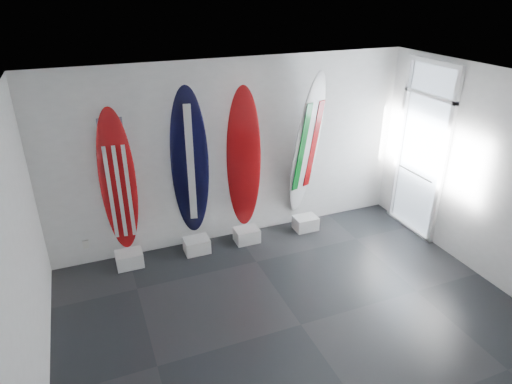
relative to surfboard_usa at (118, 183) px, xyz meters
name	(u,v)px	position (x,y,z in m)	size (l,w,h in m)	color
floor	(301,325)	(1.86, -2.28, -1.37)	(6.00, 6.00, 0.00)	black
ceiling	(314,93)	(1.86, -2.28, 1.63)	(6.00, 6.00, 0.00)	white
wall_back	(234,153)	(1.86, 0.22, 0.13)	(6.00, 6.00, 0.00)	silver
wall_left	(17,283)	(-1.14, -2.28, 0.13)	(5.00, 5.00, 0.00)	silver
wall_right	(501,183)	(4.86, -2.28, 0.13)	(5.00, 5.00, 0.00)	silver
display_block_usa	(130,259)	(0.00, -0.10, -1.25)	(0.40, 0.30, 0.24)	silver
surfboard_usa	(118,183)	(0.00, 0.00, 0.00)	(0.51, 0.08, 2.27)	#990C0E
display_block_navy	(197,245)	(1.07, -0.10, -1.25)	(0.40, 0.30, 0.24)	silver
surfboard_navy	(190,165)	(1.07, 0.00, 0.11)	(0.57, 0.08, 2.52)	black
display_block_swiss	(247,235)	(1.94, -0.10, -1.25)	(0.40, 0.30, 0.24)	silver
surfboard_swiss	(244,160)	(1.94, 0.00, 0.07)	(0.55, 0.08, 2.41)	#990C0E
display_block_italy	(306,223)	(3.06, -0.10, -1.25)	(0.40, 0.30, 0.24)	silver
surfboard_italy	(307,147)	(3.06, 0.00, 0.15)	(0.59, 0.08, 2.60)	silver
wall_outlet	(86,244)	(-0.59, 0.20, -1.02)	(0.09, 0.02, 0.13)	silver
glass_door	(421,152)	(4.83, -0.73, 0.05)	(0.12, 1.16, 2.85)	white
balcony	(471,190)	(6.16, -0.73, -0.87)	(2.80, 2.20, 1.20)	slate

